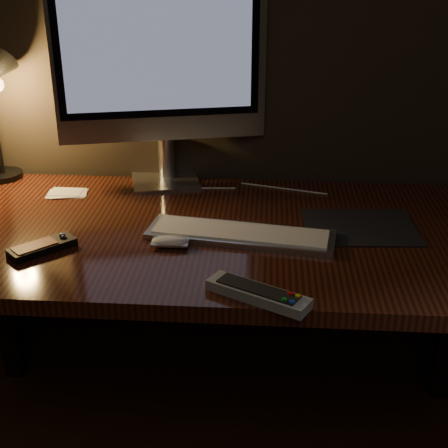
# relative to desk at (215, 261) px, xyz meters

# --- Properties ---
(desk) EXTENTS (1.60, 0.75, 0.75)m
(desk) POSITION_rel_desk_xyz_m (0.00, 0.00, 0.00)
(desk) COLOR #3D180E
(desk) RESTS_ON ground
(monitor) EXTENTS (0.60, 0.22, 0.64)m
(monitor) POSITION_rel_desk_xyz_m (-0.18, 0.26, 0.51)
(monitor) COLOR silver
(monitor) RESTS_ON desk
(keyboard) EXTENTS (0.49, 0.20, 0.02)m
(keyboard) POSITION_rel_desk_xyz_m (0.08, -0.11, 0.14)
(keyboard) COLOR silver
(keyboard) RESTS_ON desk
(mousepad) EXTENTS (0.30, 0.25, 0.00)m
(mousepad) POSITION_rel_desk_xyz_m (0.38, -0.03, 0.13)
(mousepad) COLOR black
(mousepad) RESTS_ON desk
(mouse) EXTENTS (0.09, 0.05, 0.02)m
(mouse) POSITION_rel_desk_xyz_m (-0.09, -0.17, 0.14)
(mouse) COLOR white
(mouse) RESTS_ON desk
(media_remote) EXTENTS (0.15, 0.15, 0.03)m
(media_remote) POSITION_rel_desk_xyz_m (-0.40, -0.22, 0.14)
(media_remote) COLOR black
(media_remote) RESTS_ON desk
(tv_remote) EXTENTS (0.23, 0.16, 0.03)m
(tv_remote) POSITION_rel_desk_xyz_m (0.13, -0.41, 0.14)
(tv_remote) COLOR gray
(tv_remote) RESTS_ON desk
(papers) EXTENTS (0.12, 0.09, 0.01)m
(papers) POSITION_rel_desk_xyz_m (-0.45, 0.14, 0.13)
(papers) COLOR white
(papers) RESTS_ON desk
(cable) EXTENTS (0.55, 0.08, 0.00)m
(cable) POSITION_rel_desk_xyz_m (0.04, 0.21, 0.13)
(cable) COLOR white
(cable) RESTS_ON desk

